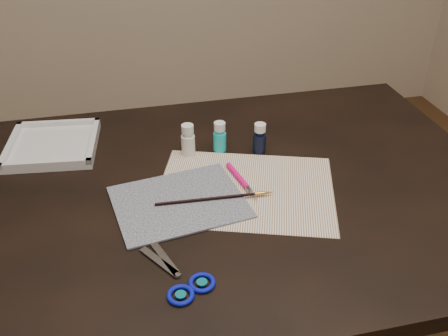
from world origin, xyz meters
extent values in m
cube|color=black|center=(0.00, 0.00, 0.38)|extent=(1.30, 0.90, 0.75)
cube|color=white|center=(0.05, -0.02, 0.75)|extent=(0.47, 0.41, 0.00)
cube|color=black|center=(-0.11, -0.04, 0.75)|extent=(0.31, 0.26, 0.00)
cylinder|color=white|center=(-0.06, 0.16, 0.79)|extent=(0.04, 0.04, 0.08)
cylinder|color=#16C1C4|center=(0.03, 0.16, 0.79)|extent=(0.03, 0.03, 0.08)
cylinder|color=black|center=(0.12, 0.13, 0.79)|extent=(0.04, 0.04, 0.08)
cube|color=silver|center=(-0.39, 0.26, 0.76)|extent=(0.24, 0.24, 0.03)
camera|label=1|loc=(-0.21, -0.91, 1.41)|focal=40.00mm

